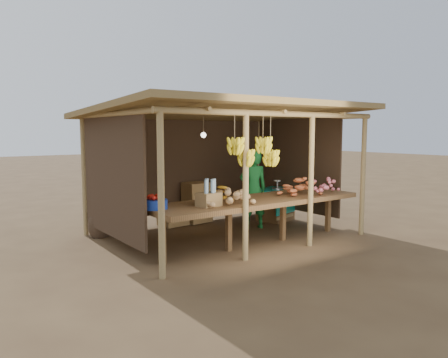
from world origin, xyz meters
TOP-DOWN VIEW (x-y plane):
  - ground at (0.00, 0.00)m, footprint 60.00×60.00m
  - stall_structure at (-0.04, 0.07)m, footprint 4.70×3.50m
  - counter at (0.00, -0.95)m, footprint 3.90×1.05m
  - potato_heap at (-0.76, -1.14)m, footprint 1.10×0.82m
  - sweet_potato_heap at (0.88, -1.08)m, footprint 0.90×0.58m
  - onion_heap at (1.34, -1.23)m, footprint 0.85×0.62m
  - banana_pile at (-0.76, -0.82)m, footprint 0.58×0.43m
  - tomato_basin at (-1.84, -0.78)m, footprint 0.39×0.39m
  - bottle_box at (-1.07, -1.08)m, footprint 0.37×0.31m
  - vendor at (0.79, 0.10)m, footprint 0.66×0.54m
  - tarp_crate at (1.69, 0.41)m, footprint 0.90×0.83m
  - carton_stack at (-0.02, 1.20)m, footprint 1.12×0.44m
  - burlap_sacks at (-1.75, 1.20)m, footprint 0.81×0.43m

SIDE VIEW (x-z plane):
  - ground at x=0.00m, z-range 0.00..0.00m
  - burlap_sacks at x=-1.75m, z-range -0.04..0.54m
  - tarp_crate at x=1.69m, z-range -0.08..0.82m
  - carton_stack at x=-0.02m, z-range -0.05..0.79m
  - counter at x=0.00m, z-range 0.34..1.14m
  - vendor at x=0.79m, z-range 0.00..1.56m
  - tomato_basin at x=-1.84m, z-range 0.78..0.99m
  - bottle_box at x=-1.07m, z-range 0.75..1.17m
  - banana_pile at x=-0.76m, z-range 0.80..1.14m
  - sweet_potato_heap at x=0.88m, z-range 0.80..1.15m
  - onion_heap at x=1.34m, z-range 0.80..1.15m
  - potato_heap at x=-0.76m, z-range 0.80..1.17m
  - stall_structure at x=-0.04m, z-range 0.71..3.14m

